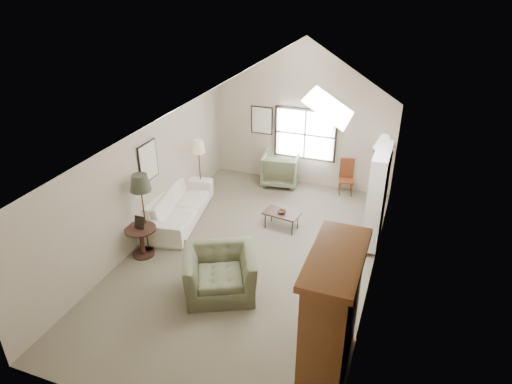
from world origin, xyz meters
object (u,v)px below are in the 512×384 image
(sofa, at_px, (179,205))
(armchair_far, at_px, (281,169))
(armoire, at_px, (331,319))
(side_table, at_px, (142,241))
(coffee_table, at_px, (281,220))
(side_chair, at_px, (346,177))
(armchair_near, at_px, (220,273))

(sofa, distance_m, armchair_far, 3.25)
(armoire, height_order, side_table, armoire)
(sofa, xyz_separation_m, coffee_table, (2.47, 0.45, -0.17))
(sofa, xyz_separation_m, side_table, (0.00, -1.60, -0.05))
(armchair_far, bearing_deg, armoire, 106.07)
(side_table, xyz_separation_m, side_chair, (3.55, 4.35, 0.15))
(armoire, xyz_separation_m, armchair_near, (-2.32, 1.21, -0.67))
(armchair_near, distance_m, armchair_far, 4.90)
(side_table, bearing_deg, coffee_table, 39.73)
(armoire, relative_size, sofa, 0.83)
(sofa, bearing_deg, side_table, 169.98)
(armoire, xyz_separation_m, armchair_far, (-2.66, 6.10, -0.64))
(armchair_far, bearing_deg, side_chair, 172.51)
(armchair_far, relative_size, side_chair, 1.04)
(armoire, xyz_separation_m, sofa, (-4.38, 3.35, -0.71))
(armchair_near, xyz_separation_m, armchair_far, (-0.34, 4.89, 0.03))
(armchair_far, xyz_separation_m, side_table, (-1.72, -4.35, -0.12))
(side_chair, bearing_deg, sofa, -155.33)
(armoire, bearing_deg, armchair_near, 152.41)
(sofa, relative_size, side_chair, 2.74)
(sofa, distance_m, coffee_table, 2.52)
(armchair_near, bearing_deg, side_table, 139.05)
(armchair_far, height_order, coffee_table, armchair_far)
(armchair_near, xyz_separation_m, side_table, (-2.06, 0.54, -0.10))
(armchair_far, bearing_deg, armchair_near, 86.52)
(armchair_near, distance_m, side_chair, 5.11)
(armoire, height_order, sofa, armoire)
(armoire, distance_m, side_table, 4.78)
(armoire, bearing_deg, sofa, 142.61)
(armchair_near, distance_m, coffee_table, 2.63)
(coffee_table, relative_size, side_table, 1.25)
(sofa, relative_size, coffee_table, 3.19)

